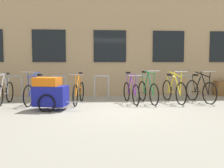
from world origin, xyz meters
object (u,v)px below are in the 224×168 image
Objects in this scene: bicycle_green at (148,91)px; planter_box at (224,88)px; bike_trailer at (50,93)px; bicycle_black at (200,90)px; bicycle_blue at (36,92)px; bicycle_yellow at (174,91)px; bicycle_purple at (131,92)px; bicycle_silver at (5,92)px; bicycle_orange at (79,92)px.

planter_box is (3.51, 1.61, -0.10)m from bicycle_green.
planter_box is (6.56, 2.68, -0.19)m from bike_trailer.
bicycle_black is 2.29m from planter_box.
bicycle_green is at bearing -1.25° from bicycle_blue.
bicycle_yellow is 4.11m from bike_trailer.
bicycle_yellow reaches higher than bike_trailer.
bicycle_green is (-0.90, -0.06, -0.00)m from bicycle_yellow.
bicycle_green is 1.03× the size of bicycle_purple.
bicycle_blue reaches higher than planter_box.
bike_trailer is at bearing -160.69° from bicycle_green.
bicycle_silver is at bearing 179.22° from bicycle_yellow.
bicycle_yellow is at bearing 0.43° from bicycle_purple.
bicycle_blue and bicycle_yellow have the same top height.
bicycle_black reaches higher than bicycle_purple.
bicycle_orange is 6.01m from planter_box.
bicycle_purple is (3.13, -0.04, -0.00)m from bicycle_blue.
bicycle_purple is (4.13, -0.09, -0.01)m from bicycle_silver.
bicycle_purple reaches higher than bicycle_silver.
bicycle_purple reaches higher than planter_box.
bicycle_black is 5.02m from bike_trailer.
bicycle_black is 2.40× the size of planter_box.
bicycle_blue is 5.53m from bicycle_black.
bicycle_orange is at bearing 179.60° from bicycle_purple.
bicycle_blue reaches higher than bicycle_purple.
planter_box is at bearing 30.77° from bicycle_yellow.
planter_box is (8.20, 1.48, -0.09)m from bicycle_silver.
planter_box is at bearing 24.62° from bicycle_green.
bicycle_yellow reaches higher than planter_box.
bicycle_purple is 2.43× the size of planter_box.
bicycle_orange reaches higher than planter_box.
bicycle_silver is at bearing -169.78° from planter_box.
bicycle_blue is 1.32m from bike_trailer.
bicycle_purple is (-1.46, -0.01, -0.02)m from bicycle_yellow.
bicycle_yellow is 1.08× the size of bicycle_black.
bicycle_yellow is 0.90m from bicycle_green.
bicycle_yellow is (4.59, -0.02, 0.02)m from bicycle_blue.
bike_trailer is (-2.49, -1.11, 0.11)m from bicycle_purple.
bicycle_black is (6.53, -0.08, 0.01)m from bicycle_silver.
bicycle_blue is 3.69m from bicycle_green.
bicycle_orange is at bearing -0.95° from bicycle_blue.
bicycle_blue is 1.04× the size of bicycle_black.
bicycle_blue is at bearing 119.01° from bike_trailer.
bike_trailer is (-3.95, -1.12, 0.09)m from bicycle_yellow.
bicycle_yellow is 0.94m from bicycle_black.
bicycle_black is at bearing 1.65° from bicycle_green.
bicycle_silver is (-1.00, 0.05, 0.01)m from bicycle_blue.
bicycle_green is (2.29, -0.06, 0.01)m from bicycle_orange.
bicycle_orange is 1.06× the size of bicycle_black.
bicycle_purple is (-2.40, -0.01, -0.02)m from bicycle_black.
bicycle_green is 3.87m from planter_box.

